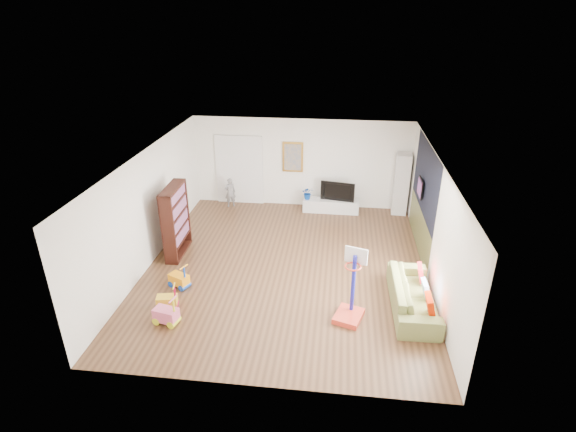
# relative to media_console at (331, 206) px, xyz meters

# --- Properties ---
(floor) EXTENTS (6.50, 7.50, 0.00)m
(floor) POSITION_rel_media_console_xyz_m (-0.95, -3.33, -0.19)
(floor) COLOR brown
(floor) RESTS_ON ground
(ceiling) EXTENTS (6.50, 7.50, 0.00)m
(ceiling) POSITION_rel_media_console_xyz_m (-0.95, -3.33, 2.51)
(ceiling) COLOR white
(ceiling) RESTS_ON ground
(wall_back) EXTENTS (6.50, 0.00, 2.70)m
(wall_back) POSITION_rel_media_console_xyz_m (-0.95, 0.42, 1.16)
(wall_back) COLOR white
(wall_back) RESTS_ON ground
(wall_front) EXTENTS (6.50, 0.00, 2.70)m
(wall_front) POSITION_rel_media_console_xyz_m (-0.95, -7.08, 1.16)
(wall_front) COLOR silver
(wall_front) RESTS_ON ground
(wall_left) EXTENTS (0.00, 7.50, 2.70)m
(wall_left) POSITION_rel_media_console_xyz_m (-4.20, -3.33, 1.16)
(wall_left) COLOR silver
(wall_left) RESTS_ON ground
(wall_right) EXTENTS (0.00, 7.50, 2.70)m
(wall_right) POSITION_rel_media_console_xyz_m (2.30, -3.33, 1.16)
(wall_right) COLOR silver
(wall_right) RESTS_ON ground
(navy_accent) EXTENTS (0.01, 3.20, 1.70)m
(navy_accent) POSITION_rel_media_console_xyz_m (2.29, -1.93, 1.66)
(navy_accent) COLOR black
(navy_accent) RESTS_ON wall_right
(olive_wainscot) EXTENTS (0.01, 3.20, 1.00)m
(olive_wainscot) POSITION_rel_media_console_xyz_m (2.29, -1.93, 0.31)
(olive_wainscot) COLOR brown
(olive_wainscot) RESTS_ON wall_right
(doorway) EXTENTS (1.45, 0.06, 2.10)m
(doorway) POSITION_rel_media_console_xyz_m (-2.85, 0.38, 0.86)
(doorway) COLOR white
(doorway) RESTS_ON ground
(painting_back) EXTENTS (0.62, 0.06, 0.92)m
(painting_back) POSITION_rel_media_console_xyz_m (-1.20, 0.38, 1.36)
(painting_back) COLOR gold
(painting_back) RESTS_ON wall_back
(artwork_right) EXTENTS (0.04, 0.56, 0.46)m
(artwork_right) POSITION_rel_media_console_xyz_m (2.22, -1.73, 1.36)
(artwork_right) COLOR #7F3F8C
(artwork_right) RESTS_ON wall_right
(media_console) EXTENTS (1.67, 0.43, 0.39)m
(media_console) POSITION_rel_media_console_xyz_m (0.00, 0.00, 0.00)
(media_console) COLOR silver
(media_console) RESTS_ON ground
(tall_cabinet) EXTENTS (0.46, 0.46, 1.83)m
(tall_cabinet) POSITION_rel_media_console_xyz_m (2.02, 0.15, 0.72)
(tall_cabinet) COLOR silver
(tall_cabinet) RESTS_ON ground
(bookshelf) EXTENTS (0.35, 1.22, 1.77)m
(bookshelf) POSITION_rel_media_console_xyz_m (-3.71, -2.97, 0.69)
(bookshelf) COLOR #33130D
(bookshelf) RESTS_ON ground
(sofa) EXTENTS (0.87, 2.16, 0.63)m
(sofa) POSITION_rel_media_console_xyz_m (1.82, -4.61, 0.12)
(sofa) COLOR olive
(sofa) RESTS_ON ground
(basketball_hoop) EXTENTS (0.68, 0.75, 1.50)m
(basketball_hoop) POSITION_rel_media_console_xyz_m (0.53, -5.12, 0.55)
(basketball_hoop) COLOR red
(basketball_hoop) RESTS_ON ground
(ride_on_yellow) EXTENTS (0.45, 0.33, 0.54)m
(ride_on_yellow) POSITION_rel_media_console_xyz_m (-3.16, -5.23, 0.08)
(ride_on_yellow) COLOR yellow
(ride_on_yellow) RESTS_ON ground
(ride_on_orange) EXTENTS (0.50, 0.42, 0.57)m
(ride_on_orange) POSITION_rel_media_console_xyz_m (-3.18, -4.44, 0.09)
(ride_on_orange) COLOR orange
(ride_on_orange) RESTS_ON ground
(ride_on_pink) EXTENTS (0.51, 0.38, 0.62)m
(ride_on_pink) POSITION_rel_media_console_xyz_m (-3.01, -5.69, 0.11)
(ride_on_pink) COLOR #E15E84
(ride_on_pink) RESTS_ON ground
(child) EXTENTS (0.40, 0.35, 0.92)m
(child) POSITION_rel_media_console_xyz_m (-3.09, 0.02, 0.27)
(child) COLOR gray
(child) RESTS_ON ground
(tv) EXTENTS (1.02, 0.32, 0.58)m
(tv) POSITION_rel_media_console_xyz_m (0.20, 0.05, 0.49)
(tv) COLOR black
(tv) RESTS_ON media_console
(vase_plant) EXTENTS (0.37, 0.33, 0.38)m
(vase_plant) POSITION_rel_media_console_xyz_m (-0.70, -0.03, 0.39)
(vase_plant) COLOR #093A98
(vase_plant) RESTS_ON media_console
(pillow_left) EXTENTS (0.11, 0.41, 0.41)m
(pillow_left) POSITION_rel_media_console_xyz_m (2.04, -5.20, 0.30)
(pillow_left) COLOR #BB1E00
(pillow_left) RESTS_ON sofa
(pillow_center) EXTENTS (0.11, 0.35, 0.35)m
(pillow_center) POSITION_rel_media_console_xyz_m (2.04, -4.64, 0.30)
(pillow_center) COLOR white
(pillow_center) RESTS_ON sofa
(pillow_right) EXTENTS (0.12, 0.35, 0.35)m
(pillow_right) POSITION_rel_media_console_xyz_m (2.03, -4.03, 0.30)
(pillow_right) COLOR #AC1821
(pillow_right) RESTS_ON sofa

